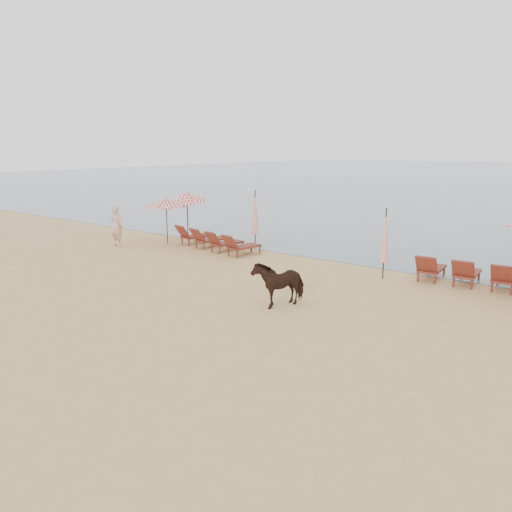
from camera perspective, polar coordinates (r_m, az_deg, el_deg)
The scene contains 9 objects.
ground at distance 12.48m, azimuth -14.31°, elevation -8.88°, with size 120.00×120.00×0.00m, color tan.
lounger_cluster_left at distance 21.94m, azimuth -4.72°, elevation 1.85°, with size 4.26×2.37×0.64m.
lounger_cluster_right at distance 17.62m, azimuth 22.86°, elevation -1.70°, with size 3.08×1.96×0.65m.
umbrella_open_left_a at distance 23.46m, azimuth -10.24°, elevation 6.02°, with size 1.87×1.87×2.13m.
umbrella_open_left_b at distance 24.23m, azimuth -7.90°, elevation 6.70°, with size 1.89×1.93×2.41m.
umbrella_closed_left at distance 22.14m, azimuth -0.10°, elevation 5.00°, with size 0.32×0.32×2.59m.
umbrella_closed_right at distance 17.42m, azimuth 14.53°, elevation 2.27°, with size 0.30×0.30×2.44m.
cow at distance 14.27m, azimuth 2.66°, elevation -3.03°, with size 0.70×1.54×1.30m, color black.
beachgoer_left at distance 23.45m, azimuth -15.62°, elevation 3.30°, with size 0.67×0.44×1.84m, color tan.
Camera 1 is at (9.28, -7.06, 4.45)m, focal length 35.00 mm.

